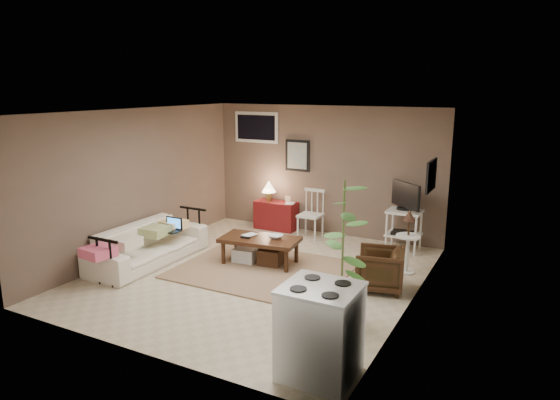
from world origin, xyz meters
The scene contains 20 objects.
floor centered at (0.00, 0.00, 0.00)m, with size 5.00×5.00×0.00m, color #C1B293.
art_back centered at (-0.55, 2.48, 1.45)m, with size 0.50×0.03×0.60m, color black.
art_right centered at (2.23, 1.05, 1.52)m, with size 0.03×0.60×0.45m, color black.
window centered at (-1.45, 2.48, 1.95)m, with size 0.96×0.03×0.60m, color silver.
rug centered at (-0.02, 0.18, 0.01)m, with size 2.49×1.99×0.02m, color #907554.
coffee_table centered at (-0.20, 0.41, 0.26)m, with size 1.28×0.77×0.46m.
sofa centered at (-1.80, -0.34, 0.40)m, with size 2.06×0.60×0.81m, color white.
sofa_pillows centered at (-1.75, -0.58, 0.50)m, with size 0.40×1.96×0.14m, color beige, non-canonical shape.
sofa_end_rails centered at (-1.68, -0.34, 0.35)m, with size 0.56×2.06×0.69m, color black, non-canonical shape.
laptop centered at (-1.60, 0.02, 0.52)m, with size 0.32×0.23×0.22m.
red_console centered at (-0.93, 2.28, 0.33)m, with size 0.82×0.37×0.95m.
spindle_chair centered at (-0.09, 2.10, 0.42)m, with size 0.40×0.40×0.89m.
tv_stand centered at (1.63, 2.12, 0.63)m, with size 0.58×0.49×1.18m.
side_table centered at (1.94, 1.12, 0.60)m, with size 0.36×0.36×0.97m.
armchair centered at (1.76, 0.32, 0.32)m, with size 0.62×0.58×0.63m, color black.
potted_plant centered at (1.66, -0.87, 0.93)m, with size 0.44×0.44×1.76m.
stove centered at (1.87, -2.00, 0.46)m, with size 0.71×0.66×0.93m.
bowl centered at (0.04, 0.50, 0.54)m, with size 0.22×0.05×0.22m, color #3D1D10.
book_table centered at (-0.48, 0.47, 0.55)m, with size 0.17×0.02×0.23m, color #3D1D10.
book_console centered at (-0.67, 2.22, 0.66)m, with size 0.17×0.02×0.22m, color #3D1D10.
Camera 1 is at (3.56, -6.03, 2.75)m, focal length 32.00 mm.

